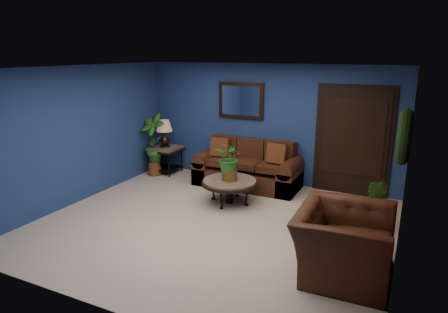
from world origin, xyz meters
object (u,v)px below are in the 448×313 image
at_px(end_table, 165,153).
at_px(armchair, 344,243).
at_px(sofa, 249,170).
at_px(side_chair, 264,165).
at_px(table_lamp, 164,130).
at_px(coffee_table, 230,183).

height_order(end_table, armchair, armchair).
height_order(sofa, end_table, sofa).
height_order(end_table, side_chair, side_chair).
bearing_deg(table_lamp, sofa, 0.87).
distance_m(end_table, side_chair, 2.38).
distance_m(sofa, armchair, 3.60).
relative_size(table_lamp, armchair, 0.46).
bearing_deg(table_lamp, coffee_table, -26.72).
xyz_separation_m(sofa, table_lamp, (-2.06, -0.03, 0.69)).
bearing_deg(armchair, sofa, 40.19).
xyz_separation_m(coffee_table, end_table, (-2.13, 1.07, 0.08)).
bearing_deg(coffee_table, sofa, 93.81).
height_order(sofa, side_chair, sofa).
bearing_deg(end_table, coffee_table, -26.72).
bearing_deg(side_chair, end_table, 177.27).
relative_size(side_chair, armchair, 0.64).
relative_size(sofa, table_lamp, 3.60).
relative_size(sofa, side_chair, 2.60).
bearing_deg(sofa, side_chair, 5.36).
bearing_deg(sofa, armchair, -48.42).
xyz_separation_m(coffee_table, table_lamp, (-2.13, 1.07, 0.62)).
bearing_deg(coffee_table, side_chair, 77.85).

